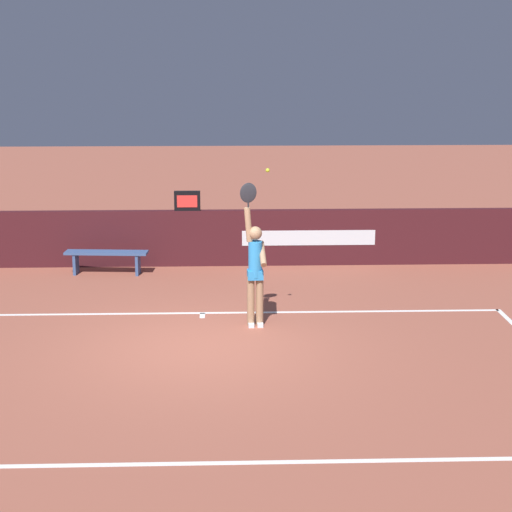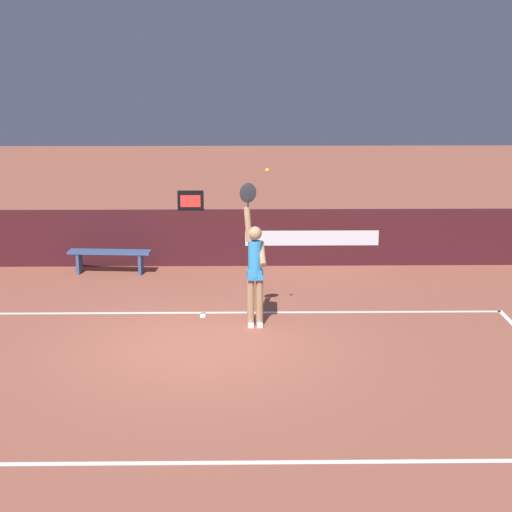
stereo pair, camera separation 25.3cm
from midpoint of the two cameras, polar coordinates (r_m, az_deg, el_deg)
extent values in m
plane|color=#9A523F|center=(13.61, -4.43, -6.17)|extent=(60.00, 60.00, 0.00)
cube|color=white|center=(15.29, -4.14, -3.90)|extent=(10.92, 0.09, 0.00)
cube|color=white|center=(9.97, -5.43, -13.93)|extent=(10.92, 0.09, 0.00)
cube|color=white|center=(15.15, -4.16, -4.07)|extent=(0.09, 0.30, 0.00)
cube|color=#3E151A|center=(18.54, -3.76, 1.24)|extent=(15.43, 0.17, 1.25)
cube|color=silver|center=(18.51, 3.23, 1.25)|extent=(2.96, 0.01, 0.34)
cube|color=black|center=(18.39, -5.11, 3.78)|extent=(0.57, 0.14, 0.43)
cube|color=red|center=(18.32, -5.12, 3.74)|extent=(0.44, 0.01, 0.26)
cylinder|color=#A17B59|center=(14.45, -0.25, -3.10)|extent=(0.13, 0.13, 0.88)
cylinder|color=#A17B59|center=(14.43, -0.87, -3.12)|extent=(0.13, 0.13, 0.88)
cube|color=white|center=(14.55, -0.24, -4.65)|extent=(0.12, 0.25, 0.07)
cube|color=white|center=(14.54, -0.85, -4.67)|extent=(0.12, 0.25, 0.07)
cylinder|color=#2C8AD4|center=(14.24, -0.56, -0.22)|extent=(0.23, 0.23, 0.62)
cube|color=#2C8AD4|center=(14.31, -0.56, -1.27)|extent=(0.28, 0.24, 0.16)
sphere|color=#A17B59|center=(14.14, -0.57, 1.56)|extent=(0.23, 0.23, 0.23)
cylinder|color=#A17B59|center=(14.10, -1.04, 2.16)|extent=(0.15, 0.11, 0.59)
cylinder|color=#A17B59|center=(14.17, -0.07, 0.16)|extent=(0.14, 0.50, 0.38)
ellipsoid|color=black|center=(14.00, -1.05, 4.34)|extent=(0.32, 0.05, 0.37)
cylinder|color=black|center=(14.03, -1.05, 3.57)|extent=(0.03, 0.03, 0.18)
sphere|color=#CAE42E|center=(13.67, 0.27, 5.88)|extent=(0.07, 0.07, 0.07)
cube|color=#375487|center=(18.10, -10.58, 0.23)|extent=(1.78, 0.49, 0.05)
cube|color=#375487|center=(18.32, -12.59, -0.47)|extent=(0.08, 0.32, 0.48)
cube|color=#375487|center=(18.02, -8.47, -0.52)|extent=(0.08, 0.32, 0.48)
camera|label=1|loc=(0.13, -90.50, -0.12)|focal=58.57mm
camera|label=2|loc=(0.13, 89.50, 0.12)|focal=58.57mm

